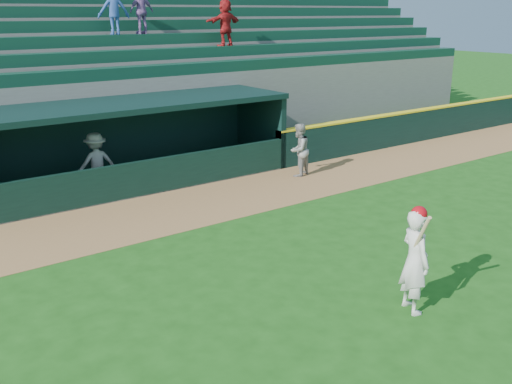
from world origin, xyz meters
The scene contains 9 objects.
ground centered at (0.00, 0.00, 0.00)m, with size 120.00×120.00×0.00m, color #194C13.
warning_track centered at (0.00, 4.90, 0.01)m, with size 40.00×3.00×0.01m, color olive.
field_wall_right centered at (12.25, 6.55, 0.60)m, with size 15.50×0.30×1.20m, color black.
wall_stripe_right centered at (12.25, 6.55, 1.23)m, with size 15.50×0.32×0.06m, color yellow.
dugout_player_front centered at (4.48, 5.50, 0.82)m, with size 0.80×0.62×1.65m, color gray.
dugout_player_inside centered at (-1.21, 7.56, 0.86)m, with size 1.11×0.64×1.71m, color #A9A9A4.
dugout centered at (0.00, 8.00, 1.36)m, with size 9.40×2.80×2.46m.
stands centered at (-0.03, 12.57, 2.40)m, with size 34.50×6.25×7.56m.
batter_at_plate centered at (0.61, -2.09, 0.95)m, with size 0.64×0.84×1.91m.
Camera 1 is at (-6.70, -7.61, 4.92)m, focal length 40.00 mm.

